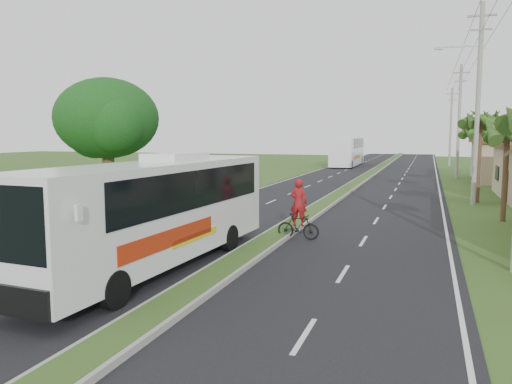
% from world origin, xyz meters
% --- Properties ---
extents(ground, '(180.00, 180.00, 0.00)m').
position_xyz_m(ground, '(0.00, 0.00, 0.00)').
color(ground, '#3A541E').
rests_on(ground, ground).
extents(road_asphalt, '(14.00, 160.00, 0.02)m').
position_xyz_m(road_asphalt, '(0.00, 20.00, 0.01)').
color(road_asphalt, black).
rests_on(road_asphalt, ground).
extents(median_strip, '(1.20, 160.00, 0.18)m').
position_xyz_m(median_strip, '(0.00, 20.00, 0.10)').
color(median_strip, gray).
rests_on(median_strip, ground).
extents(lane_edge_left, '(0.12, 160.00, 0.01)m').
position_xyz_m(lane_edge_left, '(-6.70, 20.00, 0.00)').
color(lane_edge_left, silver).
rests_on(lane_edge_left, ground).
extents(lane_edge_right, '(0.12, 160.00, 0.01)m').
position_xyz_m(lane_edge_right, '(6.70, 20.00, 0.00)').
color(lane_edge_right, silver).
rests_on(lane_edge_right, ground).
extents(palm_verge_b, '(2.40, 2.40, 5.05)m').
position_xyz_m(palm_verge_b, '(9.40, 12.00, 4.36)').
color(palm_verge_b, '#473321').
rests_on(palm_verge_b, ground).
extents(palm_verge_c, '(2.40, 2.40, 5.85)m').
position_xyz_m(palm_verge_c, '(8.80, 19.00, 5.12)').
color(palm_verge_c, '#473321').
rests_on(palm_verge_c, ground).
extents(palm_verge_d, '(2.40, 2.40, 5.25)m').
position_xyz_m(palm_verge_d, '(9.30, 28.00, 4.55)').
color(palm_verge_d, '#473321').
rests_on(palm_verge_d, ground).
extents(shade_tree, '(6.30, 6.00, 7.54)m').
position_xyz_m(shade_tree, '(-12.11, 10.02, 5.03)').
color(shade_tree, '#473321').
rests_on(shade_tree, ground).
extents(utility_pole_b, '(3.20, 0.28, 12.00)m').
position_xyz_m(utility_pole_b, '(8.47, 18.00, 6.26)').
color(utility_pole_b, gray).
rests_on(utility_pole_b, ground).
extents(utility_pole_c, '(1.60, 0.28, 11.00)m').
position_xyz_m(utility_pole_c, '(8.50, 38.00, 5.67)').
color(utility_pole_c, gray).
rests_on(utility_pole_c, ground).
extents(utility_pole_d, '(1.60, 0.28, 10.50)m').
position_xyz_m(utility_pole_d, '(8.50, 58.00, 5.42)').
color(utility_pole_d, gray).
rests_on(utility_pole_d, ground).
extents(coach_bus_main, '(2.95, 11.40, 3.65)m').
position_xyz_m(coach_bus_main, '(-2.15, -1.22, 2.01)').
color(coach_bus_main, white).
rests_on(coach_bus_main, ground).
extents(coach_bus_far, '(3.00, 13.22, 3.84)m').
position_xyz_m(coach_bus_far, '(-4.68, 53.73, 2.18)').
color(coach_bus_far, white).
rests_on(coach_bus_far, ground).
extents(motorcyclist, '(1.74, 0.52, 2.48)m').
position_xyz_m(motorcyclist, '(0.93, 4.53, 0.93)').
color(motorcyclist, black).
rests_on(motorcyclist, ground).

